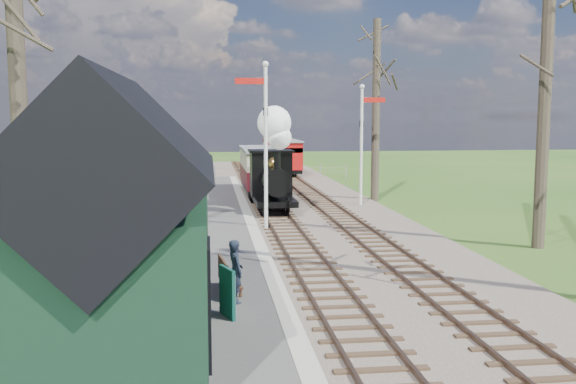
{
  "coord_description": "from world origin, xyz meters",
  "views": [
    {
      "loc": [
        -2.74,
        -7.29,
        4.23
      ],
      "look_at": [
        -0.02,
        14.87,
        1.6
      ],
      "focal_mm": 40.0,
      "sensor_mm": 36.0,
      "label": 1
    }
  ],
  "objects_px": {
    "locomotive": "(273,167)",
    "coach": "(262,168)",
    "sign_board": "(228,292)",
    "bench": "(226,276)",
    "red_carriage_b": "(277,152)",
    "station_shed": "(121,230)",
    "semaphore_near": "(264,133)",
    "semaphore_far": "(363,136)",
    "red_carriage_a": "(285,156)",
    "person": "(235,271)"
  },
  "relations": [
    {
      "from": "locomotive",
      "to": "coach",
      "type": "relative_size",
      "value": 0.62
    },
    {
      "from": "sign_board",
      "to": "bench",
      "type": "relative_size",
      "value": 0.75
    },
    {
      "from": "red_carriage_b",
      "to": "sign_board",
      "type": "distance_m",
      "value": 38.25
    },
    {
      "from": "locomotive",
      "to": "station_shed",
      "type": "bearing_deg",
      "value": -104.76
    },
    {
      "from": "semaphore_near",
      "to": "sign_board",
      "type": "xyz_separation_m",
      "value": [
        -1.65,
        -10.64,
        -2.91
      ]
    },
    {
      "from": "semaphore_far",
      "to": "bench",
      "type": "distance_m",
      "value": 16.44
    },
    {
      "from": "red_carriage_a",
      "to": "person",
      "type": "relative_size",
      "value": 3.48
    },
    {
      "from": "station_shed",
      "to": "red_carriage_b",
      "type": "bearing_deg",
      "value": 80.04
    },
    {
      "from": "red_carriage_a",
      "to": "bench",
      "type": "height_order",
      "value": "red_carriage_a"
    },
    {
      "from": "red_carriage_a",
      "to": "bench",
      "type": "bearing_deg",
      "value": -99.3
    },
    {
      "from": "locomotive",
      "to": "red_carriage_b",
      "type": "bearing_deg",
      "value": 83.52
    },
    {
      "from": "red_carriage_a",
      "to": "bench",
      "type": "distance_m",
      "value": 30.91
    },
    {
      "from": "locomotive",
      "to": "red_carriage_a",
      "type": "xyz_separation_m",
      "value": [
        2.61,
        17.51,
        -0.64
      ]
    },
    {
      "from": "station_shed",
      "to": "red_carriage_a",
      "type": "xyz_separation_m",
      "value": [
        6.9,
        33.78,
        -0.84
      ]
    },
    {
      "from": "semaphore_near",
      "to": "coach",
      "type": "xyz_separation_m",
      "value": [
        0.77,
        10.32,
        -2.11
      ]
    },
    {
      "from": "semaphore_near",
      "to": "semaphore_far",
      "type": "distance_m",
      "value": 7.91
    },
    {
      "from": "red_carriage_b",
      "to": "station_shed",
      "type": "bearing_deg",
      "value": -99.96
    },
    {
      "from": "station_shed",
      "to": "person",
      "type": "xyz_separation_m",
      "value": [
        2.08,
        2.36,
        -1.37
      ]
    },
    {
      "from": "red_carriage_b",
      "to": "person",
      "type": "xyz_separation_m",
      "value": [
        -4.82,
        -36.92,
        -0.53
      ]
    },
    {
      "from": "red_carriage_a",
      "to": "red_carriage_b",
      "type": "relative_size",
      "value": 1.0
    },
    {
      "from": "semaphore_far",
      "to": "locomotive",
      "type": "distance_m",
      "value": 4.89
    },
    {
      "from": "semaphore_near",
      "to": "red_carriage_a",
      "type": "height_order",
      "value": "semaphore_near"
    },
    {
      "from": "locomotive",
      "to": "semaphore_near",
      "type": "bearing_deg",
      "value": -100.08
    },
    {
      "from": "red_carriage_a",
      "to": "semaphore_near",
      "type": "bearing_deg",
      "value": -98.8
    },
    {
      "from": "sign_board",
      "to": "person",
      "type": "relative_size",
      "value": 0.73
    },
    {
      "from": "station_shed",
      "to": "red_carriage_b",
      "type": "relative_size",
      "value": 1.3
    },
    {
      "from": "semaphore_far",
      "to": "coach",
      "type": "bearing_deg",
      "value": 135.32
    },
    {
      "from": "coach",
      "to": "red_carriage_b",
      "type": "relative_size",
      "value": 1.48
    },
    {
      "from": "coach",
      "to": "sign_board",
      "type": "relative_size",
      "value": 7.05
    },
    {
      "from": "station_shed",
      "to": "locomotive",
      "type": "xyz_separation_m",
      "value": [
        4.29,
        16.26,
        -0.2
      ]
    },
    {
      "from": "semaphore_far",
      "to": "person",
      "type": "height_order",
      "value": "semaphore_far"
    },
    {
      "from": "bench",
      "to": "semaphore_near",
      "type": "bearing_deg",
      "value": 79.44
    },
    {
      "from": "locomotive",
      "to": "sign_board",
      "type": "bearing_deg",
      "value": -99.17
    },
    {
      "from": "semaphore_far",
      "to": "sign_board",
      "type": "bearing_deg",
      "value": -112.2
    },
    {
      "from": "bench",
      "to": "coach",
      "type": "bearing_deg",
      "value": 82.83
    },
    {
      "from": "semaphore_far",
      "to": "person",
      "type": "xyz_separation_m",
      "value": [
        -6.59,
        -15.64,
        -2.46
      ]
    },
    {
      "from": "station_shed",
      "to": "locomotive",
      "type": "distance_m",
      "value": 16.82
    },
    {
      "from": "semaphore_near",
      "to": "bench",
      "type": "bearing_deg",
      "value": -100.56
    },
    {
      "from": "semaphore_near",
      "to": "red_carriage_a",
      "type": "xyz_separation_m",
      "value": [
        3.37,
        21.77,
        -2.19
      ]
    },
    {
      "from": "coach",
      "to": "person",
      "type": "height_order",
      "value": "coach"
    },
    {
      "from": "station_shed",
      "to": "bench",
      "type": "distance_m",
      "value": 4.17
    },
    {
      "from": "red_carriage_a",
      "to": "semaphore_far",
      "type": "bearing_deg",
      "value": -83.58
    },
    {
      "from": "red_carriage_b",
      "to": "sign_board",
      "type": "xyz_separation_m",
      "value": [
        -5.02,
        -37.91,
        -0.72
      ]
    },
    {
      "from": "locomotive",
      "to": "person",
      "type": "bearing_deg",
      "value": -99.01
    },
    {
      "from": "coach",
      "to": "bench",
      "type": "bearing_deg",
      "value": -97.17
    },
    {
      "from": "person",
      "to": "semaphore_far",
      "type": "bearing_deg",
      "value": -38.13
    },
    {
      "from": "coach",
      "to": "sign_board",
      "type": "xyz_separation_m",
      "value": [
        -2.42,
        -20.96,
        -0.81
      ]
    },
    {
      "from": "coach",
      "to": "sign_board",
      "type": "bearing_deg",
      "value": -96.58
    },
    {
      "from": "red_carriage_b",
      "to": "semaphore_near",
      "type": "bearing_deg",
      "value": -97.04
    },
    {
      "from": "bench",
      "to": "locomotive",
      "type": "bearing_deg",
      "value": 79.6
    }
  ]
}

